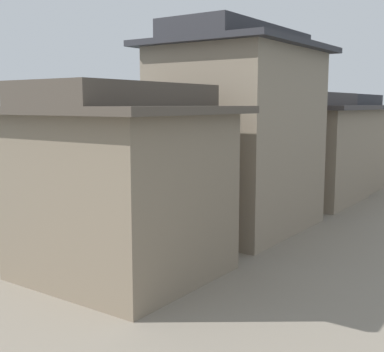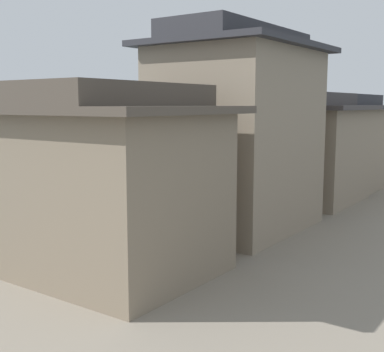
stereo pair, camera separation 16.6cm
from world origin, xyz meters
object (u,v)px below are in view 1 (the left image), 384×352
at_px(house_waterfront_second, 239,132).
at_px(house_waterfront_narrow, 344,142).
at_px(boat_moored_nearest, 255,158).
at_px(boat_midriver_upstream, 321,154).
at_px(boat_moored_far, 245,170).
at_px(boat_midriver_drifting, 333,167).
at_px(house_waterfront_nearest, 122,183).
at_px(boat_moored_third, 287,183).
at_px(house_waterfront_tall, 308,148).
at_px(mooring_post_dock_near, 160,212).
at_px(boat_moored_second, 280,161).
at_px(mooring_post_dock_mid, 266,182).

bearing_deg(house_waterfront_second, house_waterfront_narrow, 90.33).
height_order(boat_moored_nearest, boat_midriver_upstream, boat_midriver_upstream).
height_order(boat_moored_far, house_waterfront_second, house_waterfront_second).
distance_m(boat_moored_nearest, boat_midriver_drifting, 11.26).
height_order(boat_moored_far, house_waterfront_nearest, house_waterfront_nearest).
distance_m(boat_moored_third, boat_midriver_upstream, 23.00).
distance_m(house_waterfront_nearest, house_waterfront_tall, 15.64).
relative_size(boat_moored_nearest, boat_midriver_drifting, 0.82).
height_order(boat_moored_nearest, boat_midriver_drifting, boat_moored_nearest).
relative_size(boat_moored_nearest, boat_moored_third, 0.89).
xyz_separation_m(house_waterfront_tall, mooring_post_dock_near, (-3.72, -8.95, -2.58)).
bearing_deg(house_waterfront_narrow, boat_moored_third, 151.90).
distance_m(boat_moored_second, boat_moored_far, 8.98).
distance_m(boat_moored_far, house_waterfront_second, 24.43).
xyz_separation_m(boat_moored_second, mooring_post_dock_near, (8.38, -31.01, 0.94)).
relative_size(boat_midriver_upstream, mooring_post_dock_mid, 4.09).
bearing_deg(boat_moored_nearest, mooring_post_dock_near, -69.28).
xyz_separation_m(boat_moored_third, mooring_post_dock_near, (1.70, -18.17, 1.04)).
height_order(boat_moored_second, house_waterfront_tall, house_waterfront_tall).
xyz_separation_m(boat_moored_second, mooring_post_dock_mid, (8.38, -19.84, 0.97)).
relative_size(boat_moored_nearest, house_waterfront_second, 0.40).
bearing_deg(mooring_post_dock_mid, house_waterfront_second, -69.99).
bearing_deg(house_waterfront_tall, house_waterfront_narrow, 90.73).
bearing_deg(mooring_post_dock_mid, boat_midriver_drifting, 96.24).
distance_m(boat_midriver_drifting, house_waterfront_nearest, 37.05).
bearing_deg(boat_moored_far, house_waterfront_second, -61.85).
height_order(boat_moored_third, house_waterfront_narrow, house_waterfront_narrow).
bearing_deg(boat_midriver_upstream, boat_midriver_drifting, -63.76).
relative_size(house_waterfront_tall, mooring_post_dock_near, 8.19).
bearing_deg(boat_moored_far, mooring_post_dock_near, -71.05).
bearing_deg(boat_moored_third, mooring_post_dock_mid, -76.32).
height_order(boat_moored_nearest, house_waterfront_second, house_waterfront_second).
relative_size(boat_moored_third, house_waterfront_narrow, 0.59).
bearing_deg(boat_moored_third, house_waterfront_narrow, -28.10).
distance_m(boat_moored_far, boat_midriver_upstream, 18.40).
distance_m(house_waterfront_second, mooring_post_dock_mid, 11.54).
height_order(boat_midriver_upstream, house_waterfront_narrow, house_waterfront_narrow).
bearing_deg(mooring_post_dock_mid, boat_moored_far, 124.82).
xyz_separation_m(boat_moored_second, house_waterfront_tall, (12.11, -22.07, 3.51)).
bearing_deg(boat_moored_nearest, boat_moored_second, -29.65).
bearing_deg(boat_moored_nearest, boat_moored_far, -65.96).
xyz_separation_m(house_waterfront_narrow, mooring_post_dock_mid, (-3.64, -4.14, -2.55)).
distance_m(boat_midriver_upstream, mooring_post_dock_near, 41.14).
relative_size(boat_moored_third, boat_moored_far, 0.98).
bearing_deg(boat_midriver_drifting, boat_moored_second, 168.47).
xyz_separation_m(house_waterfront_tall, house_waterfront_narrow, (-0.08, 6.37, 0.00)).
distance_m(house_waterfront_nearest, mooring_post_dock_near, 8.13).
relative_size(house_waterfront_nearest, mooring_post_dock_mid, 7.41).
xyz_separation_m(boat_moored_nearest, house_waterfront_nearest, (16.48, -40.13, 3.59)).
bearing_deg(boat_moored_nearest, mooring_post_dock_mid, -60.40).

